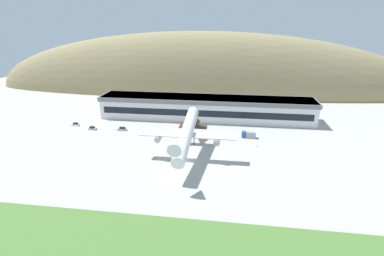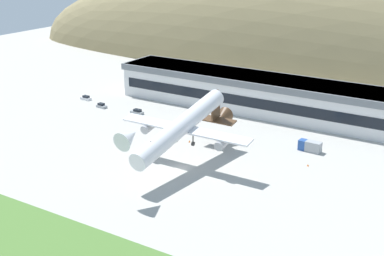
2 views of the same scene
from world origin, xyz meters
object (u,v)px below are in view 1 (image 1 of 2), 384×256
fuel_truck (249,135)px  terminal_building (206,107)px  cargo_airplane (187,134)px  traffic_cone_0 (175,143)px  service_car_2 (122,129)px  service_car_0 (93,128)px  traffic_cone_1 (257,146)px  service_car_1 (75,124)px

fuel_truck → terminal_building: bearing=131.1°
cargo_airplane → traffic_cone_0: 19.30m
terminal_building → service_car_2: (-37.43, -23.46, -5.99)m
service_car_0 → traffic_cone_1: service_car_0 is taller
cargo_airplane → service_car_1: size_ratio=11.17×
service_car_2 → terminal_building: bearing=32.1°
service_car_1 → fuel_truck: bearing=-3.0°
cargo_airplane → traffic_cone_1: bearing=31.5°
terminal_building → cargo_airplane: (-1.92, -50.79, 3.74)m
fuel_truck → cargo_airplane: bearing=-131.9°
service_car_2 → fuel_truck: size_ratio=0.73×
cargo_airplane → fuel_truck: bearing=48.1°
service_car_0 → traffic_cone_1: 77.16m
service_car_1 → traffic_cone_1: size_ratio=7.15×
terminal_building → service_car_0: (-51.77, -24.37, -6.02)m
service_car_0 → traffic_cone_0: (42.44, -11.73, -0.35)m
cargo_airplane → service_car_2: size_ratio=10.30×
terminal_building → service_car_2: bearing=-147.9°
terminal_building → service_car_1: terminal_building is taller
cargo_airplane → service_car_1: cargo_airplane is taller
terminal_building → service_car_1: size_ratio=26.71×
cargo_airplane → fuel_truck: 36.23m
service_car_1 → service_car_2: size_ratio=0.92×
fuel_truck → traffic_cone_1: 10.36m
service_car_2 → fuel_truck: fuel_truck is taller
service_car_1 → traffic_cone_1: bearing=-9.2°
cargo_airplane → service_car_2: bearing=142.4°
terminal_building → traffic_cone_1: size_ratio=191.03×
terminal_building → service_car_0: 57.53m
cargo_airplane → service_car_1: bearing=153.3°
service_car_1 → traffic_cone_1: service_car_1 is taller
fuel_truck → traffic_cone_0: bearing=-159.7°
service_car_0 → fuel_truck: 73.31m
fuel_truck → traffic_cone_0: size_ratio=10.68×
traffic_cone_0 → cargo_airplane: bearing=-63.2°
fuel_truck → traffic_cone_0: (-30.87, -11.44, -1.14)m
service_car_2 → traffic_cone_0: service_car_2 is taller
terminal_building → service_car_0: terminal_building is taller
service_car_2 → traffic_cone_1: bearing=-10.0°
service_car_0 → service_car_1: service_car_1 is taller
cargo_airplane → traffic_cone_0: (-7.41, 14.68, -10.10)m
terminal_building → fuel_truck: 33.16m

